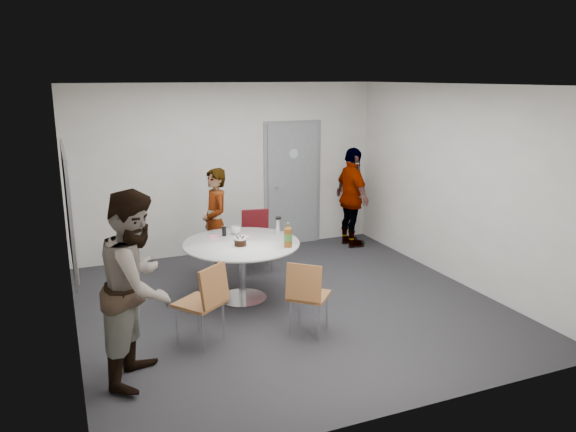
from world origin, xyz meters
name	(u,v)px	position (x,y,z in m)	size (l,w,h in m)	color
floor	(289,305)	(0.00, 0.00, 0.00)	(5.00, 5.00, 0.00)	#232327
ceiling	(289,85)	(0.00, 0.00, 2.70)	(5.00, 5.00, 0.00)	silver
wall_back	(229,169)	(0.00, 2.50, 1.35)	(5.00, 5.00, 0.00)	beige
wall_left	(66,220)	(-2.50, 0.00, 1.35)	(5.00, 5.00, 0.00)	beige
wall_right	(458,185)	(2.50, 0.00, 1.35)	(5.00, 5.00, 0.00)	beige
wall_front	(410,263)	(0.00, -2.50, 1.35)	(5.00, 5.00, 0.00)	beige
door	(293,184)	(1.10, 2.48, 1.03)	(1.02, 0.17, 2.12)	slate
whiteboard	(69,207)	(-2.46, 0.20, 1.45)	(0.04, 1.90, 1.25)	gray
table	(244,250)	(-0.45, 0.41, 0.66)	(1.47, 1.47, 1.07)	white
chair_near_left	(206,297)	(-1.22, -0.65, 0.55)	(0.62, 0.63, 0.90)	brown
chair_near_right	(307,291)	(-0.15, -0.85, 0.52)	(0.59, 0.60, 0.86)	brown
chair_far	(257,233)	(0.09, 1.47, 0.54)	(0.49, 0.52, 0.89)	#5D1217
person_main	(216,223)	(-0.54, 1.40, 0.78)	(0.57, 0.37, 1.56)	#A5C6EA
person_left	(138,286)	(-1.95, -1.03, 0.91)	(0.89, 0.69, 1.82)	white
person_right	(352,198)	(1.95, 1.95, 0.83)	(0.98, 0.41, 1.67)	black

